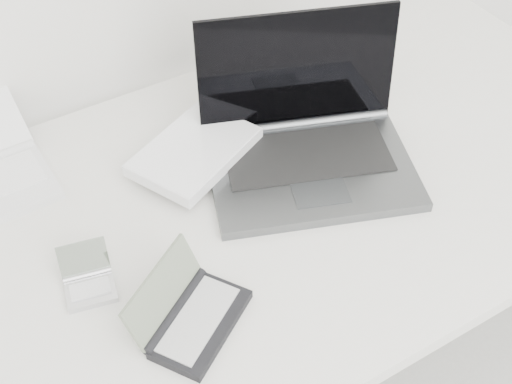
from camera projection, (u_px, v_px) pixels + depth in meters
desk at (259, 213)px, 1.32m from camera, size 1.60×0.80×0.73m
laptop_large at (281, 144)px, 1.32m from camera, size 0.54×0.44×0.26m
pda_silver at (89, 282)px, 1.13m from camera, size 0.10×0.11×0.06m
palmtop_charcoal at (190, 315)px, 1.08m from camera, size 0.21×0.20×0.09m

